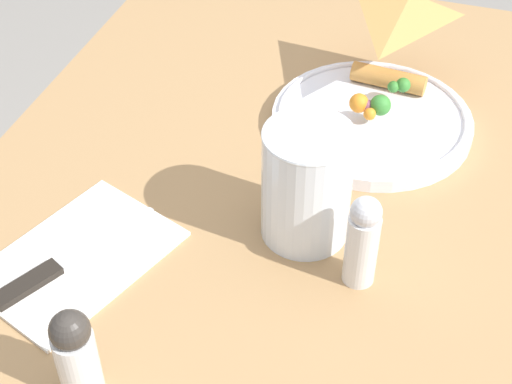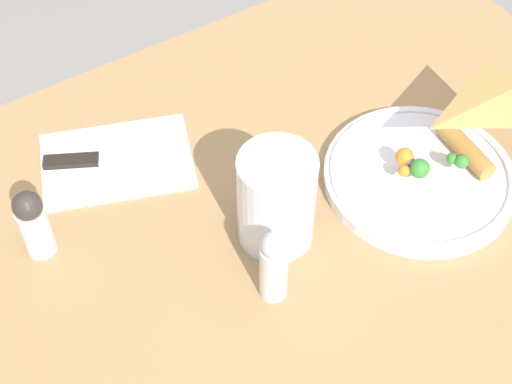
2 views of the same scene
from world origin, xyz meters
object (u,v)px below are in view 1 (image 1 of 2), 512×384
(milk_glass, at_px, (306,189))
(salt_shaker, at_px, (362,240))
(dining_table, at_px, (360,281))
(butter_knife, at_px, (69,259))
(napkin_folded, at_px, (78,258))
(plate_pizza, at_px, (372,116))
(pepper_shaker, at_px, (76,354))

(milk_glass, relative_size, salt_shaker, 1.23)
(dining_table, xyz_separation_m, salt_shaker, (-0.11, -0.01, 0.18))
(milk_glass, bearing_deg, dining_table, -41.80)
(dining_table, height_order, butter_knife, butter_knife)
(butter_knife, distance_m, salt_shaker, 0.28)
(salt_shaker, bearing_deg, napkin_folded, 102.85)
(dining_table, distance_m, plate_pizza, 0.19)
(napkin_folded, bearing_deg, salt_shaker, -77.15)
(salt_shaker, height_order, pepper_shaker, salt_shaker)
(dining_table, relative_size, napkin_folded, 4.19)
(napkin_folded, relative_size, butter_knife, 1.28)
(plate_pizza, height_order, butter_knife, plate_pizza)
(milk_glass, bearing_deg, napkin_folded, 118.12)
(milk_glass, relative_size, pepper_shaker, 1.31)
(plate_pizza, distance_m, salt_shaker, 0.24)
(napkin_folded, bearing_deg, plate_pizza, -37.41)
(dining_table, height_order, napkin_folded, napkin_folded)
(plate_pizza, xyz_separation_m, napkin_folded, (-0.30, 0.23, -0.01))
(plate_pizza, bearing_deg, dining_table, -168.50)
(pepper_shaker, bearing_deg, milk_glass, -27.84)
(plate_pizza, xyz_separation_m, milk_glass, (-0.19, 0.03, 0.04))
(salt_shaker, bearing_deg, butter_knife, 104.22)
(milk_glass, distance_m, napkin_folded, 0.23)
(plate_pizza, bearing_deg, milk_glass, 171.33)
(butter_knife, distance_m, pepper_shaker, 0.15)
(plate_pizza, bearing_deg, salt_shaker, -171.37)
(butter_knife, bearing_deg, pepper_shaker, -119.98)
(milk_glass, bearing_deg, pepper_shaker, 152.16)
(butter_knife, relative_size, pepper_shaker, 1.81)
(milk_glass, bearing_deg, butter_knife, 119.33)
(milk_glass, xyz_separation_m, napkin_folded, (-0.11, 0.20, -0.05))
(dining_table, bearing_deg, napkin_folded, 123.51)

